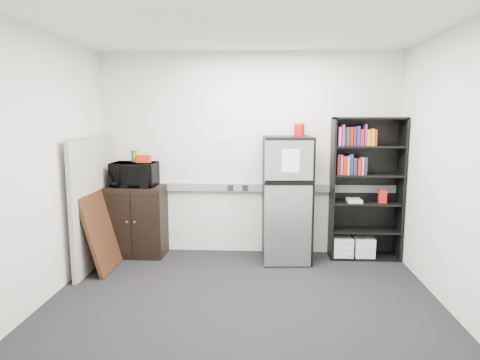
{
  "coord_description": "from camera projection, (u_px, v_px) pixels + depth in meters",
  "views": [
    {
      "loc": [
        0.2,
        -3.99,
        1.87
      ],
      "look_at": [
        -0.08,
        0.9,
        1.13
      ],
      "focal_mm": 32.0,
      "sensor_mm": 36.0,
      "label": 1
    }
  ],
  "objects": [
    {
      "name": "bookshelf",
      "position": [
        364.0,
        185.0,
        5.55
      ],
      "size": [
        0.9,
        0.34,
        1.85
      ],
      "color": "black",
      "rests_on": "floor"
    },
    {
      "name": "wall_back",
      "position": [
        249.0,
        154.0,
        5.76
      ],
      "size": [
        4.0,
        0.02,
        2.7
      ],
      "primitive_type": "cube",
      "color": "silver",
      "rests_on": "floor"
    },
    {
      "name": "framed_poster",
      "position": [
        102.0,
        231.0,
        5.21
      ],
      "size": [
        0.28,
        0.75,
        0.94
      ],
      "rotation": [
        0.0,
        -0.25,
        0.0
      ],
      "color": "black",
      "rests_on": "floor"
    },
    {
      "name": "microwave",
      "position": [
        134.0,
        174.0,
        5.62
      ],
      "size": [
        0.58,
        0.4,
        0.32
      ],
      "primitive_type": "imported",
      "rotation": [
        0.0,
        0.0,
        -0.03
      ],
      "color": "black",
      "rests_on": "cabinet"
    },
    {
      "name": "wall_left",
      "position": [
        37.0,
        170.0,
        4.14
      ],
      "size": [
        0.02,
        3.5,
        2.7
      ],
      "primitive_type": "cube",
      "color": "silver",
      "rests_on": "floor"
    },
    {
      "name": "snack_box_b",
      "position": [
        135.0,
        156.0,
        5.62
      ],
      "size": [
        0.07,
        0.05,
        0.15
      ],
      "primitive_type": "cube",
      "rotation": [
        0.0,
        0.0,
        -0.01
      ],
      "color": "#0D391F",
      "rests_on": "microwave"
    },
    {
      "name": "snack_box_a",
      "position": [
        135.0,
        156.0,
        5.62
      ],
      "size": [
        0.07,
        0.05,
        0.15
      ],
      "primitive_type": "cube",
      "rotation": [
        0.0,
        0.0,
        -0.03
      ],
      "color": "#29611B",
      "rests_on": "microwave"
    },
    {
      "name": "coffee_can",
      "position": [
        299.0,
        128.0,
        5.47
      ],
      "size": [
        0.14,
        0.14,
        0.19
      ],
      "color": "#AA0715",
      "rests_on": "refrigerator"
    },
    {
      "name": "cubicle_partition",
      "position": [
        94.0,
        202.0,
        5.28
      ],
      "size": [
        0.06,
        1.3,
        1.62
      ],
      "color": "gray",
      "rests_on": "floor"
    },
    {
      "name": "floor",
      "position": [
        242.0,
        306.0,
        4.23
      ],
      "size": [
        4.0,
        4.0,
        0.0
      ],
      "primitive_type": "plane",
      "color": "black",
      "rests_on": "ground"
    },
    {
      "name": "refrigerator",
      "position": [
        287.0,
        199.0,
        5.49
      ],
      "size": [
        0.64,
        0.67,
        1.61
      ],
      "rotation": [
        0.0,
        0.0,
        0.06
      ],
      "color": "black",
      "rests_on": "floor"
    },
    {
      "name": "wall_right",
      "position": [
        460.0,
        173.0,
        3.92
      ],
      "size": [
        0.02,
        3.5,
        2.7
      ],
      "primitive_type": "cube",
      "color": "silver",
      "rests_on": "floor"
    },
    {
      "name": "snack_box_c",
      "position": [
        137.0,
        157.0,
        5.62
      ],
      "size": [
        0.07,
        0.05,
        0.14
      ],
      "primitive_type": "cube",
      "rotation": [
        0.0,
        0.0,
        0.01
      ],
      "color": "yellow",
      "rests_on": "microwave"
    },
    {
      "name": "wall_note",
      "position": [
        223.0,
        140.0,
        5.74
      ],
      "size": [
        0.14,
        0.0,
        0.1
      ],
      "primitive_type": "cube",
      "color": "white",
      "rests_on": "wall_back"
    },
    {
      "name": "electrical_raceway",
      "position": [
        249.0,
        188.0,
        5.8
      ],
      "size": [
        3.92,
        0.05,
        0.1
      ],
      "primitive_type": "cube",
      "color": "slate",
      "rests_on": "wall_back"
    },
    {
      "name": "ceiling",
      "position": [
        243.0,
        22.0,
        3.83
      ],
      "size": [
        4.0,
        3.5,
        0.02
      ],
      "primitive_type": "cube",
      "color": "white",
      "rests_on": "wall_back"
    },
    {
      "name": "cabinet",
      "position": [
        137.0,
        221.0,
        5.73
      ],
      "size": [
        0.76,
        0.5,
        0.95
      ],
      "color": "black",
      "rests_on": "floor"
    },
    {
      "name": "snack_bag",
      "position": [
        144.0,
        159.0,
        5.56
      ],
      "size": [
        0.18,
        0.11,
        0.1
      ],
      "primitive_type": "cube",
      "rotation": [
        0.0,
        0.0,
        -0.04
      ],
      "color": "red",
      "rests_on": "microwave"
    }
  ]
}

